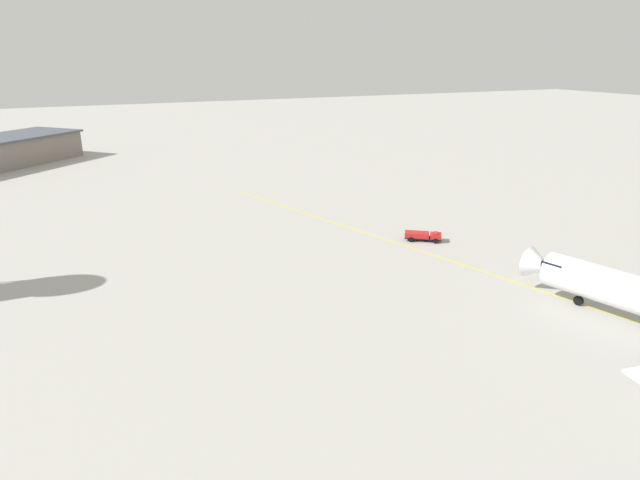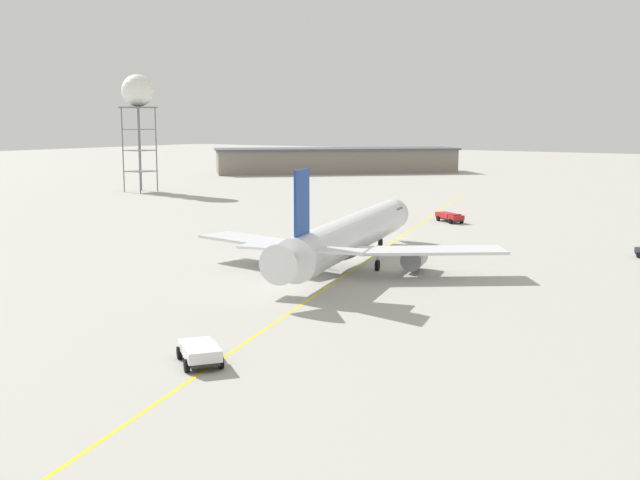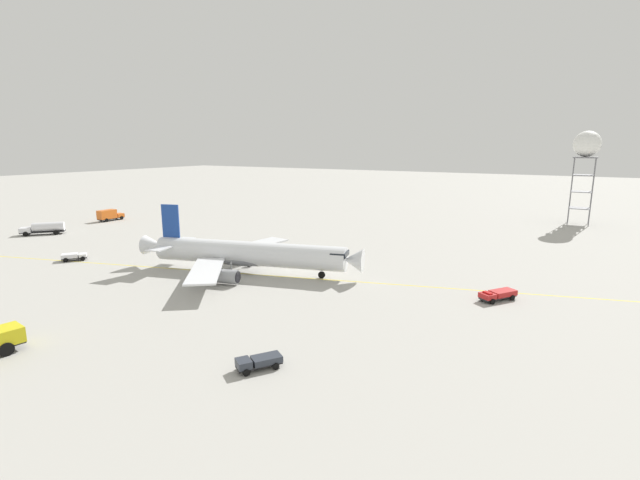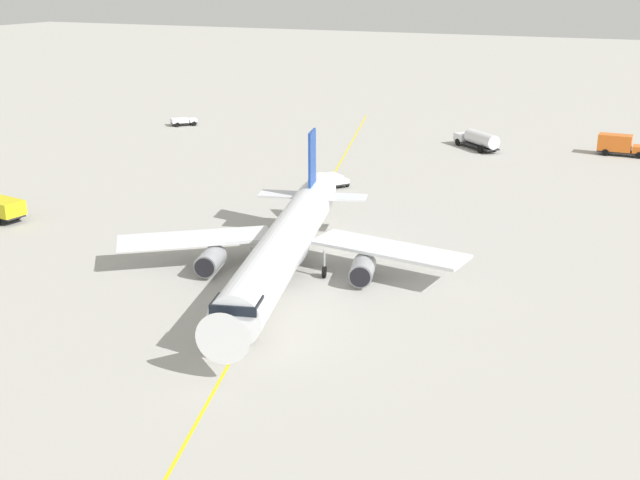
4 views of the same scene
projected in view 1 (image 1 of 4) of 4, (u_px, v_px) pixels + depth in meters
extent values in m
cone|color=white|center=(539.00, 265.00, 64.55)|extent=(3.86, 4.39, 3.74)
cube|color=black|center=(558.00, 263.00, 62.66)|extent=(3.18, 3.85, 0.70)
cylinder|color=#9EA0A5|center=(580.00, 292.00, 61.38)|extent=(0.20, 0.20, 2.05)
cylinder|color=black|center=(578.00, 301.00, 61.71)|extent=(1.14, 0.57, 1.10)
cube|color=#232326|center=(423.00, 238.00, 82.90)|extent=(4.40, 5.33, 0.20)
cube|color=red|center=(436.00, 236.00, 82.44)|extent=(2.47, 2.40, 0.65)
cube|color=black|center=(441.00, 235.00, 82.29)|extent=(1.34, 0.97, 0.36)
cube|color=red|center=(417.00, 234.00, 82.91)|extent=(3.59, 4.00, 0.70)
cube|color=red|center=(436.00, 233.00, 82.30)|extent=(1.42, 1.25, 0.16)
cylinder|color=black|center=(435.00, 237.00, 83.48)|extent=(0.67, 0.78, 0.76)
cylinder|color=black|center=(436.00, 241.00, 81.73)|extent=(0.67, 0.78, 0.76)
cylinder|color=black|center=(411.00, 236.00, 84.10)|extent=(0.67, 0.78, 0.76)
cylinder|color=black|center=(411.00, 240.00, 82.35)|extent=(0.67, 0.78, 0.76)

